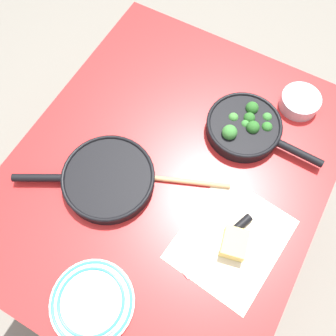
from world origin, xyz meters
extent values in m
plane|color=slate|center=(0.00, 0.00, 0.00)|extent=(14.00, 14.00, 0.00)
cube|color=red|center=(0.00, 0.00, 0.73)|extent=(1.12, 0.92, 0.03)
cylinder|color=#BCBCC1|center=(-0.50, -0.40, 0.36)|extent=(0.05, 0.05, 0.72)
cylinder|color=#BCBCC1|center=(0.50, -0.40, 0.36)|extent=(0.05, 0.05, 0.72)
cylinder|color=#BCBCC1|center=(-0.50, 0.40, 0.36)|extent=(0.05, 0.05, 0.72)
cylinder|color=black|center=(-0.24, 0.14, 0.77)|extent=(0.23, 0.23, 0.04)
torus|color=black|center=(-0.24, 0.14, 0.79)|extent=(0.24, 0.24, 0.01)
cylinder|color=black|center=(-0.23, 0.33, 0.78)|extent=(0.03, 0.15, 0.02)
cylinder|color=#205218|center=(-0.24, 0.17, 0.77)|extent=(0.01, 0.01, 0.02)
sphere|color=#286023|center=(-0.24, 0.17, 0.80)|extent=(0.04, 0.04, 0.04)
cylinder|color=#2C6823|center=(-0.30, 0.19, 0.77)|extent=(0.01, 0.01, 0.02)
sphere|color=#387A33|center=(-0.30, 0.19, 0.79)|extent=(0.03, 0.03, 0.03)
cylinder|color=#205218|center=(-0.30, 0.14, 0.77)|extent=(0.01, 0.01, 0.02)
sphere|color=#286023|center=(-0.30, 0.14, 0.80)|extent=(0.04, 0.04, 0.04)
cylinder|color=#205218|center=(-0.27, 0.14, 0.77)|extent=(0.01, 0.01, 0.02)
sphere|color=#286023|center=(-0.27, 0.14, 0.79)|extent=(0.04, 0.04, 0.04)
cylinder|color=#245B1C|center=(-0.26, 0.21, 0.77)|extent=(0.01, 0.01, 0.02)
sphere|color=#2D6B28|center=(-0.26, 0.21, 0.79)|extent=(0.03, 0.03, 0.03)
cylinder|color=#2C6823|center=(-0.18, 0.11, 0.77)|extent=(0.02, 0.02, 0.03)
sphere|color=#387A33|center=(-0.18, 0.11, 0.80)|extent=(0.05, 0.05, 0.05)
cylinder|color=#357027|center=(-0.24, 0.10, 0.77)|extent=(0.01, 0.01, 0.02)
sphere|color=#428438|center=(-0.24, 0.10, 0.79)|extent=(0.03, 0.03, 0.03)
cylinder|color=#2C6823|center=(-0.24, 0.14, 0.77)|extent=(0.01, 0.01, 0.02)
sphere|color=#387A33|center=(-0.24, 0.14, 0.79)|extent=(0.03, 0.03, 0.03)
cube|color=#AD7F4C|center=(-0.22, 0.11, 0.77)|extent=(0.04, 0.04, 0.03)
cube|color=#9E703D|center=(-0.21, 0.16, 0.78)|extent=(0.04, 0.04, 0.03)
cube|color=#9E703D|center=(-0.28, 0.12, 0.78)|extent=(0.04, 0.05, 0.03)
cube|color=olive|center=(-0.22, 0.11, 0.77)|extent=(0.04, 0.04, 0.03)
cylinder|color=black|center=(0.12, -0.14, 0.77)|extent=(0.27, 0.27, 0.04)
torus|color=black|center=(0.12, -0.14, 0.79)|extent=(0.28, 0.28, 0.01)
cylinder|color=black|center=(0.22, -0.32, 0.78)|extent=(0.09, 0.14, 0.02)
cylinder|color=#DBC156|center=(0.12, -0.14, 0.77)|extent=(0.22, 0.22, 0.02)
cylinder|color=tan|center=(0.01, 0.05, 0.76)|extent=(0.13, 0.28, 0.02)
ellipsoid|color=tan|center=(0.08, -0.11, 0.76)|extent=(0.06, 0.07, 0.02)
cube|color=beige|center=(0.10, 0.26, 0.75)|extent=(0.35, 0.30, 0.00)
cube|color=silver|center=(0.17, 0.22, 0.75)|extent=(0.16, 0.08, 0.01)
cylinder|color=black|center=(0.06, 0.26, 0.76)|extent=(0.09, 0.05, 0.02)
cube|color=#E0C15B|center=(0.11, 0.27, 0.77)|extent=(0.09, 0.08, 0.05)
cylinder|color=white|center=(0.43, 0.01, 0.76)|extent=(0.22, 0.22, 0.01)
torus|color=teal|center=(0.43, 0.01, 0.76)|extent=(0.21, 0.21, 0.01)
cylinder|color=white|center=(0.43, 0.01, 0.77)|extent=(0.18, 0.18, 0.01)
torus|color=teal|center=(0.43, 0.01, 0.77)|extent=(0.18, 0.18, 0.01)
cylinder|color=#B7B7BC|center=(-0.42, 0.26, 0.77)|extent=(0.13, 0.13, 0.05)
camera|label=1|loc=(0.41, 0.23, 1.79)|focal=40.00mm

